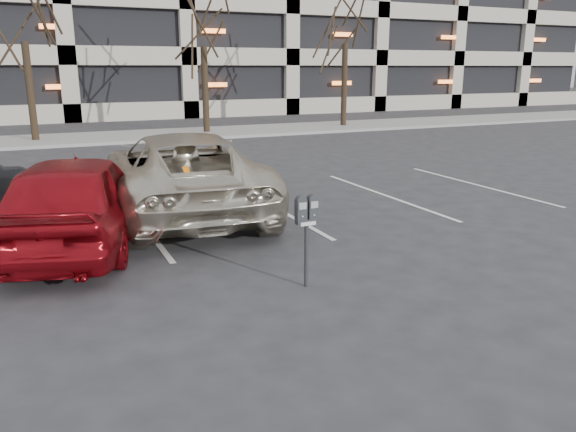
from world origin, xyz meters
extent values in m
plane|color=#28282B|center=(0.00, 0.00, 0.00)|extent=(140.00, 140.00, 0.00)
cube|color=gray|center=(0.00, 16.00, 0.06)|extent=(80.00, 4.00, 0.12)
cube|color=silver|center=(-1.40, 2.30, 0.01)|extent=(0.10, 5.20, 0.00)
cube|color=silver|center=(1.40, 2.30, 0.01)|extent=(0.10, 5.20, 0.00)
cube|color=silver|center=(4.20, 2.30, 0.01)|extent=(0.10, 5.20, 0.00)
cube|color=silver|center=(7.00, 2.30, 0.01)|extent=(0.10, 5.20, 0.00)
cylinder|color=black|center=(-3.00, 16.00, 1.92)|extent=(0.28, 0.28, 3.84)
cylinder|color=black|center=(4.00, 16.00, 1.88)|extent=(0.28, 0.28, 3.76)
cylinder|color=black|center=(11.00, 16.00, 1.99)|extent=(0.28, 0.28, 3.99)
cylinder|color=black|center=(0.04, -1.96, 0.45)|extent=(0.06, 0.06, 0.90)
cube|color=black|center=(0.04, -1.96, 0.92)|extent=(0.30, 0.10, 0.06)
cube|color=silver|center=(0.04, -2.01, 0.90)|extent=(0.22, 0.01, 0.05)
cube|color=gray|center=(-0.05, -2.02, 1.15)|extent=(0.11, 0.01, 0.09)
cube|color=gray|center=(0.12, -2.02, 1.15)|extent=(0.11, 0.01, 0.09)
imported|color=beige|center=(-0.46, 2.65, 0.83)|extent=(3.28, 6.18, 1.65)
cube|color=orange|center=(-0.81, 1.61, 1.66)|extent=(0.10, 0.20, 0.01)
imported|color=maroon|center=(-2.59, 1.22, 0.79)|extent=(3.09, 4.98, 1.58)
camera|label=1|loc=(-3.16, -8.36, 2.89)|focal=35.00mm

